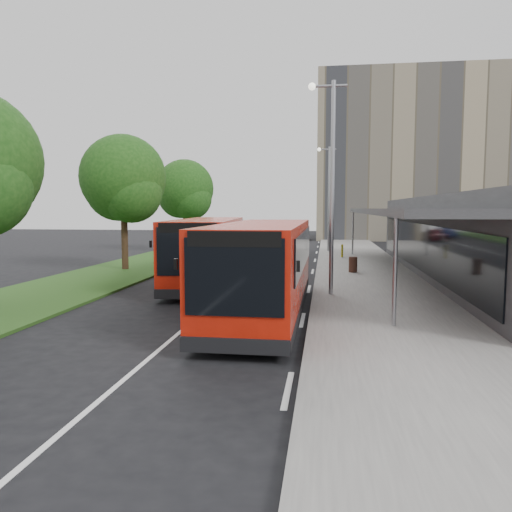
{
  "coord_description": "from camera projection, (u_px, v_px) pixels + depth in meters",
  "views": [
    {
      "loc": [
        3.97,
        -17.17,
        3.42
      ],
      "look_at": [
        1.18,
        2.84,
        1.5
      ],
      "focal_mm": 35.0,
      "sensor_mm": 36.0,
      "label": 1
    }
  ],
  "objects": [
    {
      "name": "tree_mid",
      "position": [
        123.0,
        183.0,
        27.23
      ],
      "size": [
        4.64,
        4.64,
        7.44
      ],
      "color": "#322014",
      "rests_on": "ground"
    },
    {
      "name": "lamp_post_near",
      "position": [
        330.0,
        174.0,
        18.75
      ],
      "size": [
        1.44,
        0.28,
        8.0
      ],
      "color": "gray",
      "rests_on": "pavement"
    },
    {
      "name": "office_block",
      "position": [
        416.0,
        159.0,
        56.42
      ],
      "size": [
        22.0,
        12.0,
        18.0
      ],
      "primitive_type": "cube",
      "color": "tan",
      "rests_on": "ground"
    },
    {
      "name": "pavement",
      "position": [
        353.0,
        254.0,
        36.68
      ],
      "size": [
        5.0,
        80.0,
        0.15
      ],
      "primitive_type": "cube",
      "color": "slate",
      "rests_on": "ground"
    },
    {
      "name": "grass_verge",
      "position": [
        182.0,
        252.0,
        38.47
      ],
      "size": [
        5.0,
        80.0,
        0.1
      ],
      "primitive_type": "cube",
      "color": "#264E19",
      "rests_on": "ground"
    },
    {
      "name": "tree_far",
      "position": [
        185.0,
        192.0,
        39.07
      ],
      "size": [
        4.53,
        4.53,
        7.26
      ],
      "color": "#322014",
      "rests_on": "ground"
    },
    {
      "name": "car_far",
      "position": [
        284.0,
        231.0,
        60.47
      ],
      "size": [
        1.62,
        4.1,
        1.33
      ],
      "primitive_type": "imported",
      "rotation": [
        0.0,
        0.0,
        -0.05
      ],
      "color": "navy",
      "rests_on": "ground"
    },
    {
      "name": "litter_bin",
      "position": [
        353.0,
        265.0,
        25.74
      ],
      "size": [
        0.52,
        0.52,
        0.79
      ],
      "primitive_type": "cylinder",
      "rotation": [
        0.0,
        0.0,
        0.22
      ],
      "color": "#3A2117",
      "rests_on": "pavement"
    },
    {
      "name": "bus_second",
      "position": [
        208.0,
        251.0,
        22.72
      ],
      "size": [
        3.62,
        10.61,
        2.95
      ],
      "rotation": [
        0.0,
        0.0,
        0.1
      ],
      "color": "#B71809",
      "rests_on": "ground"
    },
    {
      "name": "car_near",
      "position": [
        301.0,
        234.0,
        54.79
      ],
      "size": [
        1.66,
        4.02,
        1.36
      ],
      "primitive_type": "imported",
      "rotation": [
        0.0,
        0.0,
        -0.01
      ],
      "color": "maroon",
      "rests_on": "ground"
    },
    {
      "name": "bollard",
      "position": [
        342.0,
        251.0,
        33.63
      ],
      "size": [
        0.18,
        0.18,
        0.87
      ],
      "primitive_type": "cylinder",
      "rotation": [
        0.0,
        0.0,
        0.34
      ],
      "color": "yellow",
      "rests_on": "pavement"
    },
    {
      "name": "ground",
      "position": [
        212.0,
        305.0,
        17.79
      ],
      "size": [
        120.0,
        120.0,
        0.0
      ],
      "primitive_type": "plane",
      "color": "black",
      "rests_on": "ground"
    },
    {
      "name": "station_building",
      "position": [
        470.0,
        237.0,
        23.99
      ],
      "size": [
        7.7,
        26.0,
        4.0
      ],
      "color": "#2D2D2F",
      "rests_on": "ground"
    },
    {
      "name": "kerb_dashes",
      "position": [
        316.0,
        256.0,
        36.07
      ],
      "size": [
        0.12,
        56.0,
        0.01
      ],
      "color": "silver",
      "rests_on": "ground"
    },
    {
      "name": "bus_main",
      "position": [
        264.0,
        268.0,
        16.04
      ],
      "size": [
        2.85,
        10.49,
        2.96
      ],
      "rotation": [
        0.0,
        0.0,
        -0.0
      ],
      "color": "#B71809",
      "rests_on": "ground"
    },
    {
      "name": "lamp_post_far",
      "position": [
        328.0,
        192.0,
        38.47
      ],
      "size": [
        1.44,
        0.28,
        8.0
      ],
      "color": "gray",
      "rests_on": "pavement"
    },
    {
      "name": "lane_centre_line",
      "position": [
        264.0,
        261.0,
        32.58
      ],
      "size": [
        0.12,
        70.0,
        0.01
      ],
      "primitive_type": "cube",
      "color": "silver",
      "rests_on": "ground"
    }
  ]
}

